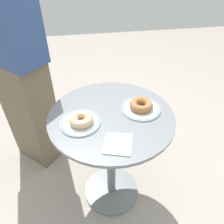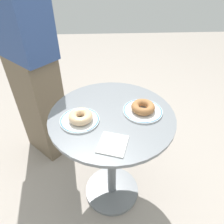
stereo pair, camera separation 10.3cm
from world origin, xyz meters
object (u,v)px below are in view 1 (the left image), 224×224
object	(u,v)px
donut_glazed	(81,119)
donut_cinnamon	(141,105)
cafe_table	(111,147)
plate_right	(141,109)
plate_left	(80,123)
paper_napkin	(118,144)
person_figure	(16,63)

from	to	relation	value
donut_glazed	donut_cinnamon	size ratio (longest dim) A/B	0.97
cafe_table	plate_right	size ratio (longest dim) A/B	3.45
plate_left	paper_napkin	world-z (taller)	plate_left
plate_right	paper_napkin	world-z (taller)	plate_right
cafe_table	person_figure	world-z (taller)	person_figure
donut_cinnamon	person_figure	xyz separation A→B (m)	(-0.68, 0.46, 0.07)
plate_left	person_figure	xyz separation A→B (m)	(-0.36, 0.52, 0.10)
cafe_table	donut_glazed	world-z (taller)	donut_glazed
plate_right	person_figure	distance (m)	0.82
donut_cinnamon	paper_napkin	world-z (taller)	donut_cinnamon
cafe_table	donut_cinnamon	xyz separation A→B (m)	(0.16, 0.01, 0.27)
paper_napkin	plate_left	bearing A→B (deg)	132.97
cafe_table	paper_napkin	bearing A→B (deg)	-91.83
paper_napkin	person_figure	bearing A→B (deg)	126.80
plate_left	plate_right	size ratio (longest dim) A/B	0.95
donut_glazed	donut_cinnamon	bearing A→B (deg)	11.46
plate_left	person_figure	distance (m)	0.64
cafe_table	plate_right	world-z (taller)	plate_right
cafe_table	donut_glazed	xyz separation A→B (m)	(-0.15, -0.05, 0.28)
plate_left	donut_cinnamon	world-z (taller)	donut_cinnamon
plate_left	donut_glazed	world-z (taller)	donut_glazed
plate_right	paper_napkin	xyz separation A→B (m)	(-0.17, -0.22, -0.00)
plate_right	donut_glazed	world-z (taller)	donut_glazed
donut_glazed	paper_napkin	world-z (taller)	donut_glazed
cafe_table	plate_left	world-z (taller)	plate_left
donut_glazed	plate_left	bearing A→B (deg)	141.03
plate_left	donut_cinnamon	xyz separation A→B (m)	(0.32, 0.06, 0.02)
cafe_table	donut_cinnamon	world-z (taller)	donut_cinnamon
donut_glazed	person_figure	distance (m)	0.64
paper_napkin	person_figure	distance (m)	0.86
donut_cinnamon	person_figure	size ratio (longest dim) A/B	0.07
donut_glazed	person_figure	size ratio (longest dim) A/B	0.07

